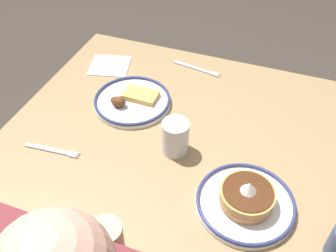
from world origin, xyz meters
name	(u,v)px	position (x,y,z in m)	size (l,w,h in m)	color
ground_plane	(184,252)	(0.00, 0.00, 0.00)	(6.00, 6.00, 0.00)	#3C342D
dining_table	(189,154)	(0.00, 0.00, 0.67)	(1.18, 0.93, 0.76)	#9A7C54
plate_near_main	(132,100)	(0.24, -0.08, 0.77)	(0.27, 0.27, 0.05)	white
plate_center_pancakes	(246,200)	(-0.22, 0.20, 0.78)	(0.27, 0.27, 0.10)	white
drinking_glass	(175,138)	(0.03, 0.08, 0.81)	(0.08, 0.08, 0.11)	silver
paper_napkin	(110,66)	(0.42, -0.26, 0.76)	(0.15, 0.14, 0.00)	white
fork_near	(52,150)	(0.38, 0.21, 0.76)	(0.18, 0.03, 0.01)	silver
fork_far	(197,69)	(0.09, -0.36, 0.76)	(0.20, 0.05, 0.01)	silver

